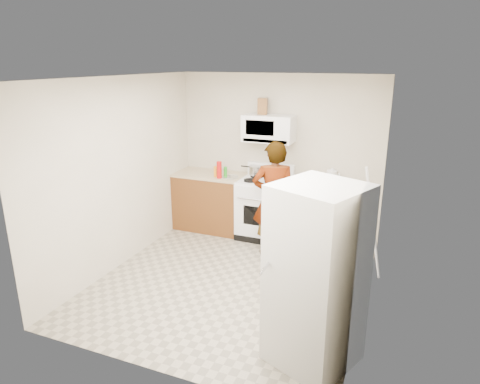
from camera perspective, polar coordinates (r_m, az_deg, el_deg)
The scene contains 20 objects.
floor at distance 5.57m, azimuth -0.87°, elevation -11.62°, with size 3.60×3.60×0.00m, color gray.
back_wall at distance 6.72m, azimuth 5.09°, elevation 4.82°, with size 3.20×0.02×2.50m, color beige.
right_wall at distance 4.72m, azimuth 17.12°, elevation -1.30°, with size 0.02×3.60×2.50m, color beige.
cabinet_left at distance 7.03m, azimuth -3.94°, elevation -1.35°, with size 1.12×0.62×0.90m, color brown.
counter_left at distance 6.90m, azimuth -4.02°, elevation 2.33°, with size 1.14×0.64×0.04m, color tan.
cabinet_right at distance 6.50m, azimuth 9.84°, elevation -3.16°, with size 0.80×0.62×0.90m, color brown.
counter_right at distance 6.35m, azimuth 10.06°, elevation 0.79°, with size 0.82×0.64×0.04m, color tan.
gas_range at distance 6.67m, azimuth 3.31°, elevation -2.06°, with size 0.76×0.65×1.13m.
microwave at distance 6.50m, azimuth 3.86°, elevation 8.46°, with size 0.76×0.38×0.40m, color white.
person at distance 5.97m, azimuth 4.52°, elevation -0.99°, with size 0.60×0.40×1.65m, color tan.
fridge at distance 3.92m, azimuth 10.11°, elevation -11.07°, with size 0.70×0.70×1.70m, color silver.
kettle at distance 6.49m, azimuth 12.15°, elevation 2.03°, with size 0.15×0.15×0.19m, color silver.
jug at distance 6.53m, azimuth 3.02°, elevation 11.35°, with size 0.14×0.14×0.24m, color brown.
saucepan at distance 6.73m, azimuth 2.31°, elevation 2.91°, with size 0.25×0.25×0.14m, color #A9A8AD.
tray at distance 6.35m, azimuth 4.00°, elevation 1.36°, with size 0.25×0.16×0.05m, color white.
bottle_spray at distance 6.59m, azimuth -2.79°, elevation 2.97°, with size 0.08×0.08×0.26m, color #B80E0D.
bottle_hot_sauce at distance 6.67m, azimuth -3.29°, elevation 2.73°, with size 0.05×0.05×0.17m, color orange.
bottle_green_cap at distance 6.62m, azimuth -1.96°, elevation 2.65°, with size 0.05×0.05×0.17m, color #1D7F17.
pot_lid at distance 6.65m, azimuth -1.36°, elevation 2.02°, with size 0.27×0.27×0.01m, color white.
broom at distance 5.53m, azimuth 17.31°, elevation -4.15°, with size 0.03×0.03×1.49m, color silver.
Camera 1 is at (1.92, -4.48, 2.69)m, focal length 32.00 mm.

